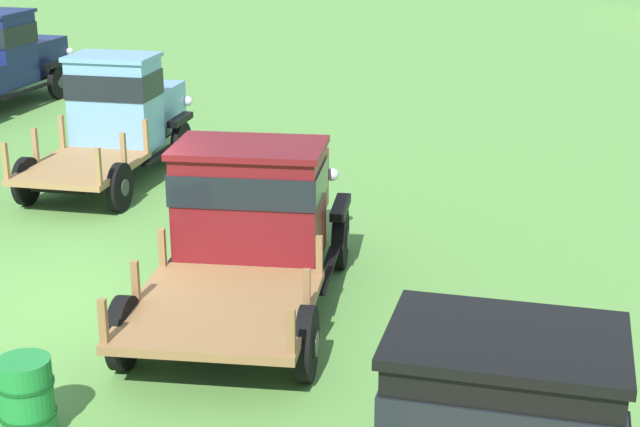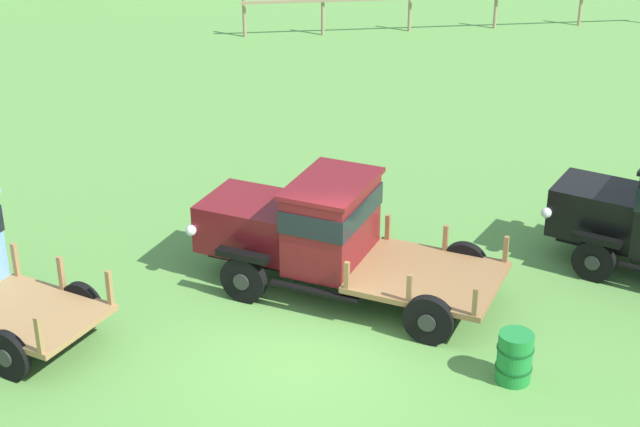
{
  "view_description": "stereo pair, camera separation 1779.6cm",
  "coord_description": "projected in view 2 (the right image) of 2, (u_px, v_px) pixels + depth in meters",
  "views": [
    {
      "loc": [
        11.98,
        -1.9,
        5.15
      ],
      "look_at": [
        0.65,
        3.03,
        1.0
      ],
      "focal_mm": 55.0,
      "sensor_mm": 36.0,
      "label": 1
    },
    {
      "loc": [
        -1.42,
        -13.08,
        8.65
      ],
      "look_at": [
        0.65,
        3.03,
        1.0
      ],
      "focal_mm": 55.0,
      "sensor_mm": 36.0,
      "label": 2
    }
  ],
  "objects": [
    {
      "name": "ground_plane",
      "position": [
        304.0,
        353.0,
        15.59
      ],
      "size": [
        240.0,
        240.0,
        0.0
      ],
      "primitive_type": "plane",
      "color": "#5B9342"
    },
    {
      "name": "paddock_fence",
      "position": [
        456.0,
        4.0,
        33.28
      ],
      "size": [
        14.69,
        0.43,
        1.31
      ],
      "color": "#997F60",
      "rests_on": "ground"
    },
    {
      "name": "vintage_truck_midrow_center",
      "position": [
        317.0,
        230.0,
        17.13
      ],
      "size": [
        5.61,
        4.4,
        2.07
      ],
      "color": "black",
      "rests_on": "ground"
    },
    {
      "name": "oil_drum_near_fence",
      "position": [
        515.0,
        357.0,
        14.74
      ],
      "size": [
        0.56,
        0.56,
        0.82
      ],
      "color": "#1E7F33",
      "rests_on": "ground"
    }
  ]
}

